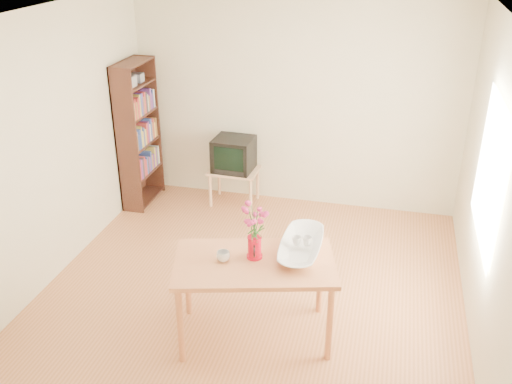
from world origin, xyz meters
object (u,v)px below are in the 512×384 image
(table, at_px, (255,270))
(bowl, at_px, (302,225))
(mug, at_px, (223,256))
(television, at_px, (234,153))
(pitcher, at_px, (255,248))

(table, xyz_separation_m, bowl, (0.34, 0.27, 0.33))
(mug, bearing_deg, table, 162.12)
(bowl, relative_size, television, 1.04)
(television, bearing_deg, bowl, -58.05)
(table, bearing_deg, pitcher, 87.97)
(pitcher, xyz_separation_m, television, (-0.87, 2.40, -0.17))
(table, bearing_deg, mug, 177.39)
(pitcher, distance_m, television, 2.56)
(pitcher, relative_size, television, 0.42)
(mug, relative_size, bowl, 0.21)
(table, height_order, pitcher, pitcher)
(television, bearing_deg, pitcher, -67.30)
(pitcher, bearing_deg, television, 97.18)
(pitcher, distance_m, bowl, 0.44)
(table, xyz_separation_m, pitcher, (-0.01, 0.06, 0.18))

